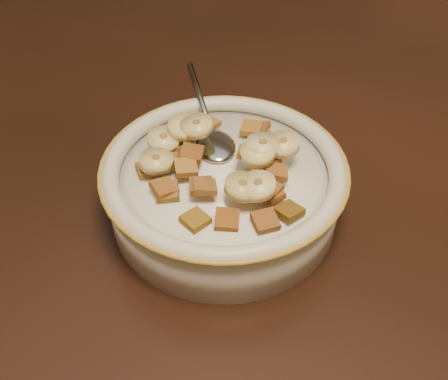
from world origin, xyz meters
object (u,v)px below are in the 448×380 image
(table, at_px, (118,97))
(spoon, at_px, (215,146))
(cereal_bowl, at_px, (224,193))
(chair, at_px, (289,30))

(table, xyz_separation_m, spoon, (0.20, -0.14, 0.08))
(table, xyz_separation_m, cereal_bowl, (0.22, -0.17, 0.05))
(table, relative_size, cereal_bowl, 6.36)
(chair, height_order, spoon, chair)
(chair, xyz_separation_m, spoon, (0.14, -0.92, 0.32))
(table, relative_size, chair, 1.45)
(table, height_order, cereal_bowl, cereal_bowl)
(table, distance_m, chair, 0.82)
(table, distance_m, spoon, 0.26)
(cereal_bowl, bearing_deg, chair, 99.67)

